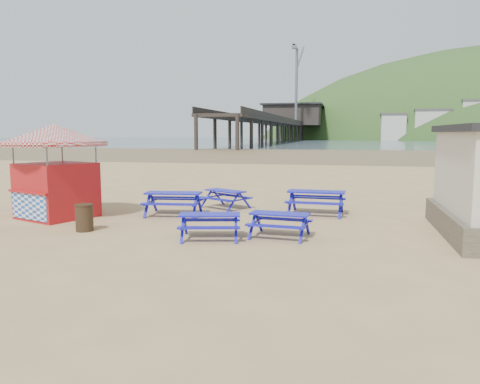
% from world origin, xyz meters
% --- Properties ---
extents(ground, '(400.00, 400.00, 0.00)m').
position_xyz_m(ground, '(0.00, 0.00, 0.00)').
color(ground, tan).
rests_on(ground, ground).
extents(wet_sand, '(400.00, 400.00, 0.00)m').
position_xyz_m(wet_sand, '(0.00, 55.00, 0.00)').
color(wet_sand, brown).
rests_on(wet_sand, ground).
extents(sea, '(400.00, 400.00, 0.00)m').
position_xyz_m(sea, '(0.00, 170.00, 0.01)').
color(sea, '#465764').
rests_on(sea, ground).
extents(picnic_table_blue_a, '(2.15, 1.81, 0.82)m').
position_xyz_m(picnic_table_blue_a, '(-1.90, 2.26, 0.41)').
color(picnic_table_blue_a, '#2215B3').
rests_on(picnic_table_blue_a, ground).
extents(picnic_table_blue_b, '(2.14, 2.01, 0.71)m').
position_xyz_m(picnic_table_blue_b, '(-0.49, 4.18, 0.35)').
color(picnic_table_blue_b, '#2215B3').
rests_on(picnic_table_blue_b, ground).
extents(picnic_table_blue_c, '(2.09, 1.72, 0.85)m').
position_xyz_m(picnic_table_blue_c, '(3.05, 3.56, 0.43)').
color(picnic_table_blue_c, '#2215B3').
rests_on(picnic_table_blue_c, ground).
extents(picnic_table_blue_d, '(1.77, 1.48, 0.69)m').
position_xyz_m(picnic_table_blue_d, '(2.30, -0.43, 0.35)').
color(picnic_table_blue_d, '#2215B3').
rests_on(picnic_table_blue_d, ground).
extents(picnic_table_blue_e, '(1.94, 1.70, 0.70)m').
position_xyz_m(picnic_table_blue_e, '(0.44, -1.05, 0.35)').
color(picnic_table_blue_e, '#2215B3').
rests_on(picnic_table_blue_e, ground).
extents(ice_cream_kiosk, '(4.66, 4.66, 3.22)m').
position_xyz_m(ice_cream_kiosk, '(-5.65, 0.90, 2.03)').
color(ice_cream_kiosk, '#B01519').
rests_on(ice_cream_kiosk, ground).
extents(litter_bin, '(0.56, 0.56, 0.82)m').
position_xyz_m(litter_bin, '(-3.51, -0.93, 0.41)').
color(litter_bin, '#382615').
rests_on(litter_bin, ground).
extents(pier, '(24.00, 220.00, 39.29)m').
position_xyz_m(pier, '(-17.99, 178.23, 5.46)').
color(pier, black).
rests_on(pier, ground).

